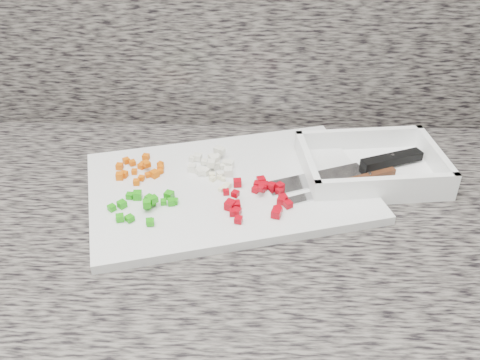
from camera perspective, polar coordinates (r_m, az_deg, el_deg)
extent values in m
cube|color=#615C55|center=(0.89, -8.36, -4.07)|extent=(3.96, 0.64, 0.04)
cube|color=silver|center=(0.91, -1.23, -0.72)|extent=(0.53, 0.42, 0.02)
cube|color=#CE5504|center=(0.96, -10.08, 1.68)|extent=(0.02, 0.02, 0.01)
cube|color=#CE5504|center=(0.93, -9.80, 0.55)|extent=(0.01, 0.01, 0.01)
cube|color=#CE5504|center=(0.91, -10.99, -0.22)|extent=(0.01, 0.01, 0.01)
cube|color=#CE5504|center=(0.97, -11.42, 1.83)|extent=(0.01, 0.01, 0.01)
cube|color=#CE5504|center=(0.98, -10.00, 2.44)|extent=(0.01, 0.01, 0.01)
cube|color=#CE5504|center=(0.94, -8.50, 0.93)|extent=(0.01, 0.01, 0.01)
cube|color=#CE5504|center=(0.94, -12.26, 0.60)|extent=(0.01, 0.01, 0.01)
cube|color=#CE5504|center=(0.94, -11.21, 0.88)|extent=(0.01, 0.01, 0.01)
cube|color=#CE5504|center=(0.95, -10.47, 1.48)|extent=(0.01, 0.01, 0.01)
cube|color=#CE5504|center=(0.96, -12.73, 1.43)|extent=(0.01, 0.01, 0.01)
cube|color=#CE5504|center=(0.93, -9.10, 0.64)|extent=(0.02, 0.02, 0.01)
cube|color=#CE5504|center=(0.96, -8.49, 1.66)|extent=(0.01, 0.01, 0.01)
cube|color=#CE5504|center=(0.92, -10.48, 0.21)|extent=(0.01, 0.01, 0.01)
cube|color=#CE5504|center=(0.94, -8.47, 1.32)|extent=(0.01, 0.01, 0.01)
cube|color=#CE5504|center=(0.94, -9.89, 1.67)|extent=(0.01, 0.01, 0.01)
cube|color=#CE5504|center=(0.98, -12.03, 2.04)|extent=(0.01, 0.01, 0.01)
cube|color=#CE5504|center=(0.93, -12.71, 0.42)|extent=(0.01, 0.01, 0.01)
cube|color=white|center=(0.95, -1.55, 1.77)|extent=(0.01, 0.01, 0.01)
cube|color=white|center=(0.93, -3.06, 1.77)|extent=(0.01, 0.01, 0.01)
cube|color=white|center=(0.92, -1.25, 0.86)|extent=(0.02, 0.02, 0.01)
cube|color=white|center=(0.96, -4.55, 2.46)|extent=(0.02, 0.02, 0.01)
cube|color=white|center=(0.96, -5.10, 2.28)|extent=(0.01, 0.01, 0.01)
cube|color=white|center=(0.92, -1.25, 0.90)|extent=(0.01, 0.01, 0.01)
cube|color=white|center=(0.94, -1.14, 1.66)|extent=(0.02, 0.02, 0.01)
cube|color=white|center=(0.94, -1.92, 1.47)|extent=(0.01, 0.01, 0.01)
cube|color=white|center=(0.92, -2.13, 0.59)|extent=(0.01, 0.01, 0.01)
cube|color=white|center=(0.93, -5.13, 1.27)|extent=(0.01, 0.01, 0.01)
cube|color=white|center=(0.95, -2.48, 2.49)|extent=(0.01, 0.01, 0.01)
cube|color=white|center=(0.93, -4.33, 1.01)|extent=(0.02, 0.02, 0.01)
cube|color=white|center=(0.92, -3.74, 0.90)|extent=(0.02, 0.02, 0.01)
cube|color=white|center=(0.92, -1.26, 0.99)|extent=(0.01, 0.01, 0.01)
cube|color=white|center=(0.92, -4.20, 0.89)|extent=(0.01, 0.01, 0.01)
cube|color=white|center=(0.95, -3.83, 1.95)|extent=(0.01, 0.01, 0.01)
cube|color=white|center=(0.96, -2.03, 3.12)|extent=(0.02, 0.02, 0.01)
cube|color=white|center=(0.95, -2.99, 2.46)|extent=(0.02, 0.02, 0.01)
cube|color=white|center=(0.94, -2.78, 2.23)|extent=(0.02, 0.02, 0.01)
cube|color=white|center=(0.94, -2.63, 1.61)|extent=(0.02, 0.02, 0.01)
cube|color=white|center=(0.96, -2.32, 3.21)|extent=(0.02, 0.02, 0.01)
cube|color=#1D9B0E|center=(0.86, -8.16, -2.33)|extent=(0.01, 0.01, 0.01)
cube|color=#1D9B0E|center=(0.86, -9.88, -2.34)|extent=(0.01, 0.01, 0.01)
cube|color=#1D9B0E|center=(0.85, -9.23, -2.03)|extent=(0.02, 0.02, 0.01)
cube|color=#1D9B0E|center=(0.82, -9.54, -4.46)|extent=(0.01, 0.01, 0.01)
cube|color=#1D9B0E|center=(0.84, -12.69, -3.95)|extent=(0.01, 0.01, 0.01)
cube|color=#1D9B0E|center=(0.85, -9.62, -1.97)|extent=(0.02, 0.02, 0.01)
cube|color=#1D9B0E|center=(0.86, -13.52, -2.89)|extent=(0.01, 0.01, 0.01)
cube|color=#1D9B0E|center=(0.86, -9.38, -2.28)|extent=(0.01, 0.01, 0.01)
cube|color=#1D9B0E|center=(0.88, -11.68, -1.65)|extent=(0.01, 0.01, 0.01)
cube|color=#1D9B0E|center=(0.87, -12.48, -2.54)|extent=(0.02, 0.02, 0.01)
cube|color=#1D9B0E|center=(0.83, -11.69, -4.02)|extent=(0.02, 0.02, 0.01)
cube|color=#1D9B0E|center=(0.86, -6.96, -2.27)|extent=(0.01, 0.01, 0.01)
cube|color=#1D9B0E|center=(0.87, -7.57, -1.60)|extent=(0.02, 0.02, 0.01)
cube|color=#1D9B0E|center=(0.84, -9.90, -2.50)|extent=(0.01, 0.01, 0.01)
cube|color=#1D9B0E|center=(0.82, -9.65, -4.38)|extent=(0.01, 0.01, 0.01)
cube|color=#1D9B0E|center=(0.86, -9.88, -2.67)|extent=(0.01, 0.01, 0.01)
cube|color=#1D9B0E|center=(0.86, -7.35, -2.34)|extent=(0.01, 0.01, 0.01)
cube|color=#1D9B0E|center=(0.88, -10.88, -1.61)|extent=(0.01, 0.01, 0.01)
cube|color=#9F020E|center=(0.84, -0.45, -2.65)|extent=(0.02, 0.02, 0.01)
cube|color=#9F020E|center=(0.88, 2.44, -0.89)|extent=(0.02, 0.02, 0.01)
cube|color=#9F020E|center=(0.89, 2.53, -0.52)|extent=(0.02, 0.02, 0.01)
cube|color=#9F020E|center=(0.89, -0.28, -0.28)|extent=(0.01, 0.01, 0.01)
cube|color=#9F020E|center=(0.90, 2.26, -0.07)|extent=(0.02, 0.02, 0.01)
cube|color=#9F020E|center=(0.85, -0.51, -1.48)|extent=(0.01, 0.01, 0.01)
cube|color=#9F020E|center=(0.86, 2.25, -0.92)|extent=(0.01, 0.01, 0.01)
cube|color=#9F020E|center=(0.89, 4.26, -0.71)|extent=(0.02, 0.02, 0.01)
cube|color=#9F020E|center=(0.81, -0.17, -4.25)|extent=(0.01, 0.01, 0.01)
cube|color=#9F020E|center=(0.89, 3.35, -0.63)|extent=(0.01, 0.01, 0.01)
cube|color=#9F020E|center=(0.87, -1.50, -1.28)|extent=(0.01, 0.01, 0.01)
cube|color=#9F020E|center=(0.89, 1.86, -0.50)|extent=(0.01, 0.01, 0.01)
cube|color=#9F020E|center=(0.86, 4.47, -2.18)|extent=(0.02, 0.02, 0.01)
cube|color=#9F020E|center=(0.84, -1.08, -2.71)|extent=(0.02, 0.02, 0.01)
cube|color=#9F020E|center=(0.83, -0.34, -3.38)|extent=(0.02, 0.02, 0.01)
cube|color=#9F020E|center=(0.84, 4.06, -3.07)|extent=(0.02, 0.02, 0.01)
cube|color=#9F020E|center=(0.88, 1.66, -1.02)|extent=(0.01, 0.01, 0.01)
cube|color=#9F020E|center=(0.85, 5.15, -2.59)|extent=(0.02, 0.02, 0.01)
cube|color=#9F020E|center=(0.83, 3.89, -3.56)|extent=(0.02, 0.02, 0.01)
cube|color=#9F020E|center=(0.85, -1.08, -2.44)|extent=(0.01, 0.01, 0.01)
cube|color=#9F020E|center=(0.83, -0.76, -3.49)|extent=(0.01, 0.01, 0.01)
cube|color=#9F020E|center=(0.88, 4.24, -1.16)|extent=(0.01, 0.01, 0.01)
cube|color=#9F020E|center=(0.86, 4.62, -1.97)|extent=(0.02, 0.02, 0.01)
cube|color=#F6F0BE|center=(0.88, -1.73, -0.86)|extent=(0.01, 0.01, 0.01)
cube|color=#F6F0BE|center=(0.92, -3.00, 0.52)|extent=(0.01, 0.01, 0.01)
cube|color=#F6F0BE|center=(0.89, -1.35, -0.59)|extent=(0.01, 0.01, 0.01)
cube|color=#F6F0BE|center=(0.88, -1.57, -0.91)|extent=(0.01, 0.01, 0.01)
cube|color=#F6F0BE|center=(0.91, -2.95, 0.14)|extent=(0.01, 0.01, 0.01)
cube|color=#F6F0BE|center=(0.91, -1.79, 0.08)|extent=(0.01, 0.01, 0.01)
cube|color=#F6F0BE|center=(0.88, -2.04, -1.02)|extent=(0.01, 0.01, 0.01)
cube|color=#F6F0BE|center=(0.89, -1.34, -0.54)|extent=(0.01, 0.01, 0.01)
cube|color=#F6F0BE|center=(0.91, -2.18, 0.35)|extent=(0.01, 0.01, 0.01)
cube|color=silver|center=(0.92, 8.17, 0.10)|extent=(0.18, 0.11, 0.00)
cube|color=black|center=(0.99, 15.88, 2.10)|extent=(0.12, 0.07, 0.02)
cylinder|color=silver|center=(0.98, 15.96, 2.55)|extent=(0.01, 0.01, 0.00)
cube|color=silver|center=(0.88, 8.23, -1.55)|extent=(0.10, 0.06, 0.00)
cube|color=#451F11|center=(0.93, 13.61, 0.18)|extent=(0.10, 0.05, 0.02)
cylinder|color=silver|center=(0.92, 13.68, 0.65)|extent=(0.01, 0.01, 0.00)
cube|color=white|center=(0.97, 13.67, 0.70)|extent=(0.26, 0.20, 0.01)
cube|color=white|center=(1.03, 12.55, 4.34)|extent=(0.24, 0.04, 0.04)
cube|color=white|center=(0.90, 15.37, -0.78)|extent=(0.24, 0.04, 0.04)
cube|color=white|center=(1.00, 20.07, 2.22)|extent=(0.03, 0.17, 0.04)
cube|color=white|center=(0.93, 7.18, 1.63)|extent=(0.03, 0.17, 0.04)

